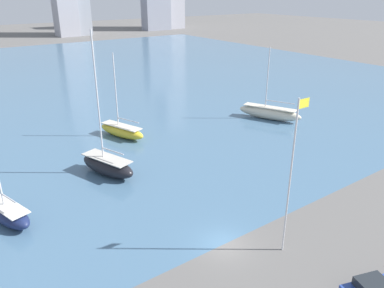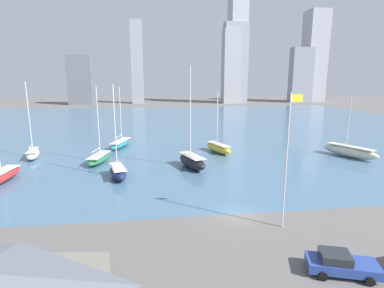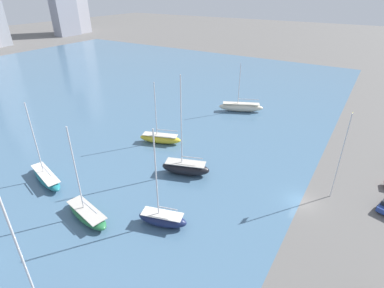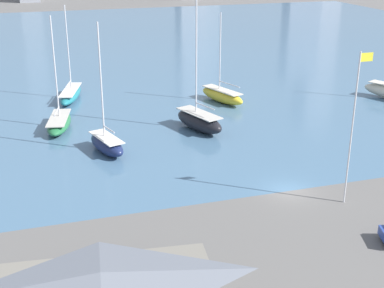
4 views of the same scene
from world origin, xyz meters
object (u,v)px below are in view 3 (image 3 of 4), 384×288
sailboat_navy (162,218)px  flag_pole (341,155)px  sailboat_black (186,168)px  sailboat_cream (241,107)px  sailboat_teal (46,177)px  sailboat_green (87,213)px  sailboat_yellow (160,138)px

sailboat_navy → flag_pole: bearing=-60.9°
sailboat_black → sailboat_cream: bearing=-12.9°
sailboat_black → sailboat_teal: 22.32m
sailboat_cream → sailboat_black: (-30.81, -3.43, 0.08)m
sailboat_cream → sailboat_navy: size_ratio=0.86×
sailboat_black → sailboat_green: bearing=141.9°
sailboat_black → sailboat_yellow: sailboat_black is taller
sailboat_teal → sailboat_green: size_ratio=0.98×
sailboat_cream → sailboat_yellow: size_ratio=0.97×
flag_pole → sailboat_yellow: flag_pole is taller
sailboat_teal → sailboat_green: sailboat_green is taller
sailboat_navy → sailboat_yellow: bearing=21.4°
sailboat_black → sailboat_green: size_ratio=1.24×
sailboat_black → sailboat_green: 16.89m
sailboat_black → sailboat_yellow: 12.30m
flag_pole → sailboat_black: 23.31m
flag_pole → sailboat_green: 35.66m
flag_pole → sailboat_navy: 25.98m
sailboat_navy → sailboat_teal: size_ratio=1.05×
sailboat_yellow → sailboat_teal: sailboat_teal is taller
sailboat_yellow → sailboat_navy: (-18.40, -14.20, 0.03)m
sailboat_cream → sailboat_black: 31.00m
sailboat_cream → sailboat_teal: (-44.27, 14.37, -0.27)m
flag_pole → sailboat_cream: size_ratio=1.11×
flag_pole → sailboat_cream: 35.55m
flag_pole → sailboat_teal: flag_pole is taller
sailboat_cream → sailboat_navy: sailboat_navy is taller
sailboat_black → sailboat_green: (-15.98, 5.46, -0.37)m
flag_pole → sailboat_black: sailboat_black is taller
sailboat_black → sailboat_teal: (-13.46, 17.80, -0.35)m
flag_pole → sailboat_yellow: bearing=89.3°
flag_pole → sailboat_black: size_ratio=0.79×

